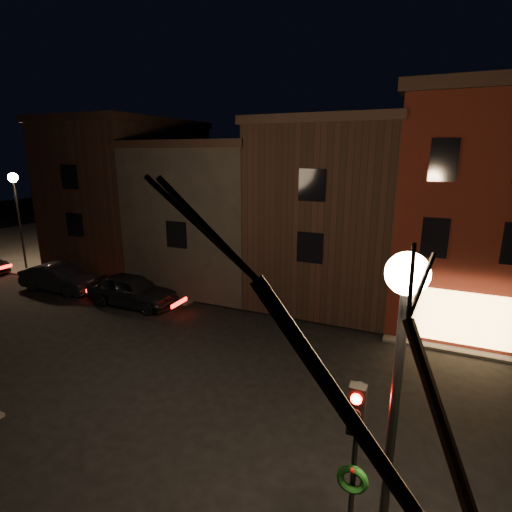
{
  "coord_description": "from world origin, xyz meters",
  "views": [
    {
      "loc": [
        6.43,
        -11.58,
        7.9
      ],
      "look_at": [
        -0.93,
        4.9,
        3.2
      ],
      "focal_mm": 28.0,
      "sensor_mm": 36.0,
      "label": 1
    }
  ],
  "objects_px": {
    "street_lamp_far": "(15,195)",
    "parked_car_a": "(132,290)",
    "street_lamp_near": "(400,348)",
    "parked_car_b": "(59,278)",
    "traffic_signal": "(354,452)"
  },
  "relations": [
    {
      "from": "street_lamp_far",
      "to": "parked_car_a",
      "type": "height_order",
      "value": "street_lamp_far"
    },
    {
      "from": "street_lamp_near",
      "to": "street_lamp_far",
      "type": "bearing_deg",
      "value": 154.17
    },
    {
      "from": "parked_car_b",
      "to": "parked_car_a",
      "type": "bearing_deg",
      "value": -92.52
    },
    {
      "from": "traffic_signal",
      "to": "parked_car_b",
      "type": "relative_size",
      "value": 0.84
    },
    {
      "from": "street_lamp_far",
      "to": "parked_car_a",
      "type": "relative_size",
      "value": 1.3
    },
    {
      "from": "street_lamp_far",
      "to": "parked_car_b",
      "type": "xyz_separation_m",
      "value": [
        5.88,
        -2.19,
        -4.39
      ]
    },
    {
      "from": "street_lamp_near",
      "to": "parked_car_b",
      "type": "height_order",
      "value": "street_lamp_near"
    },
    {
      "from": "street_lamp_near",
      "to": "traffic_signal",
      "type": "xyz_separation_m",
      "value": [
        -0.6,
        0.49,
        -2.37
      ]
    },
    {
      "from": "street_lamp_near",
      "to": "traffic_signal",
      "type": "relative_size",
      "value": 1.6
    },
    {
      "from": "street_lamp_far",
      "to": "parked_car_b",
      "type": "height_order",
      "value": "street_lamp_far"
    },
    {
      "from": "street_lamp_near",
      "to": "parked_car_b",
      "type": "bearing_deg",
      "value": 152.61
    },
    {
      "from": "parked_car_a",
      "to": "parked_car_b",
      "type": "height_order",
      "value": "parked_car_a"
    },
    {
      "from": "parked_car_b",
      "to": "traffic_signal",
      "type": "bearing_deg",
      "value": -118.88
    },
    {
      "from": "street_lamp_near",
      "to": "traffic_signal",
      "type": "distance_m",
      "value": 2.49
    },
    {
      "from": "parked_car_a",
      "to": "parked_car_b",
      "type": "distance_m",
      "value": 5.43
    }
  ]
}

